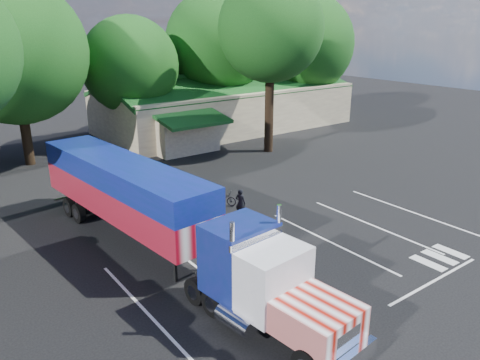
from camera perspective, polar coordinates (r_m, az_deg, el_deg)
ground at (r=25.27m, az=-4.19°, el=-4.62°), size 120.00×120.00×0.00m
event_hall at (r=46.30m, az=-1.82°, el=9.06°), size 24.20×14.12×5.55m
tree_row_c at (r=36.65m, az=-25.87°, el=13.88°), size 10.00×10.00×13.05m
tree_row_d at (r=40.73m, az=-13.26°, el=13.46°), size 8.00×8.00×10.60m
tree_row_e at (r=45.42m, az=-2.84°, el=16.31°), size 9.60×9.60×12.90m
tree_row_f at (r=50.82m, az=7.74°, el=16.10°), size 10.40×10.40×13.00m
tree_near_right at (r=36.89m, az=3.77°, el=17.88°), size 8.00×8.00×13.50m
semi_truck at (r=20.83m, az=-10.60°, el=-3.33°), size 4.39×19.45×4.04m
woman at (r=25.06m, az=0.06°, el=-2.82°), size 0.60×0.68×1.57m
bicycle at (r=26.80m, az=-2.12°, el=-2.19°), size 1.41×1.67×0.86m
silver_sedan at (r=41.46m, az=-2.96°, el=5.89°), size 4.85×1.90×1.57m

